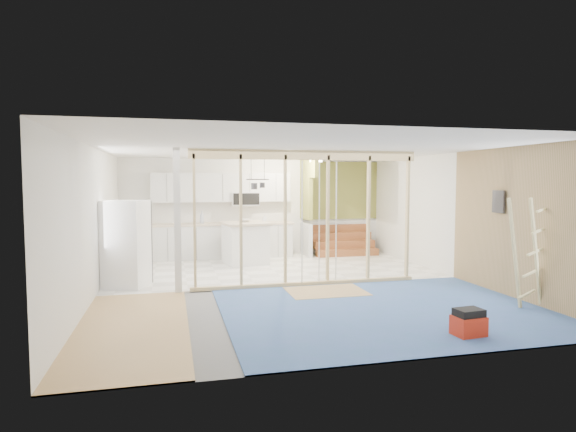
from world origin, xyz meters
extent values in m
cube|color=slate|center=(0.00, 0.00, 0.00)|extent=(7.00, 8.00, 0.01)
cube|color=white|center=(0.00, 0.00, 2.60)|extent=(7.00, 8.00, 0.01)
cube|color=white|center=(0.00, 4.00, 1.30)|extent=(7.00, 0.01, 2.60)
cube|color=white|center=(0.00, -4.00, 1.30)|extent=(7.00, 0.01, 2.60)
cube|color=white|center=(-3.50, 0.00, 1.30)|extent=(0.01, 8.00, 2.60)
cube|color=white|center=(3.50, 0.00, 1.30)|extent=(0.01, 8.00, 2.60)
cube|color=white|center=(0.00, 2.00, 0.01)|extent=(7.00, 4.00, 0.02)
cube|color=#435DA4|center=(1.00, -2.00, 0.01)|extent=(5.00, 4.00, 0.02)
cube|color=tan|center=(-2.75, -2.00, 0.01)|extent=(1.50, 4.00, 0.02)
cube|color=tan|center=(0.50, -0.60, 0.02)|extent=(1.40, 1.00, 0.01)
cube|color=tan|center=(0.30, 0.00, 2.50)|extent=(4.40, 0.09, 0.18)
cube|color=tan|center=(0.30, 0.00, 0.05)|extent=(4.40, 0.09, 0.06)
cube|color=silver|center=(-2.10, 0.00, 1.30)|extent=(0.12, 0.14, 2.60)
cube|color=tan|center=(-1.80, 0.00, 1.30)|extent=(0.04, 0.09, 2.40)
cube|color=tan|center=(-0.96, 0.00, 1.30)|extent=(0.04, 0.09, 2.40)
cube|color=tan|center=(-0.12, 0.00, 1.30)|extent=(0.04, 0.09, 2.40)
cube|color=tan|center=(0.72, 0.00, 1.30)|extent=(0.04, 0.09, 2.40)
cube|color=tan|center=(1.56, 0.00, 1.30)|extent=(0.04, 0.09, 2.40)
cube|color=tan|center=(2.40, 0.00, 1.30)|extent=(0.04, 0.09, 2.40)
cylinder|color=silver|center=(0.20, -0.03, 1.22)|extent=(0.02, 0.02, 2.35)
cylinder|color=silver|center=(0.90, 0.02, 1.22)|extent=(0.02, 0.02, 2.35)
cylinder|color=silver|center=(0.55, 0.00, 1.22)|extent=(0.02, 0.02, 2.35)
cube|color=silver|center=(-0.90, 3.70, 0.44)|extent=(3.60, 0.60, 0.88)
cube|color=beige|center=(-0.90, 3.70, 0.91)|extent=(3.66, 0.64, 0.05)
cube|color=silver|center=(-3.20, 2.60, 0.44)|extent=(0.60, 1.60, 0.88)
cube|color=beige|center=(-3.20, 2.60, 0.91)|extent=(0.64, 1.64, 0.05)
cube|color=silver|center=(-0.90, 3.82, 1.85)|extent=(3.60, 0.34, 0.75)
cube|color=silver|center=(-0.30, 3.78, 1.55)|extent=(0.72, 0.38, 0.36)
cube|color=black|center=(-0.30, 3.59, 1.55)|extent=(0.68, 0.02, 0.30)
cube|color=olive|center=(1.30, 3.55, 1.80)|extent=(0.10, 0.90, 1.60)
cube|color=silver|center=(1.30, 3.55, 0.45)|extent=(0.10, 0.90, 0.90)
cube|color=olive|center=(1.30, 2.85, 2.35)|extent=(0.10, 0.50, 0.50)
cube|color=olive|center=(2.40, 3.97, 1.75)|extent=(2.20, 0.04, 1.60)
cube|color=silver|center=(2.40, 3.97, 0.45)|extent=(2.20, 0.04, 0.90)
cube|color=#995B2C|center=(2.35, 3.20, 0.10)|extent=(1.70, 0.26, 0.20)
cube|color=#995B2C|center=(2.35, 3.46, 0.30)|extent=(1.70, 0.26, 0.20)
cube|color=#995B2C|center=(2.35, 3.72, 0.50)|extent=(1.70, 0.26, 0.20)
cube|color=#995B2C|center=(2.35, 3.98, 0.70)|extent=(1.70, 0.26, 0.20)
torus|color=black|center=(-0.30, 1.90, 2.05)|extent=(0.52, 0.52, 0.02)
cylinder|color=black|center=(-0.45, 1.90, 2.30)|extent=(0.01, 0.01, 0.50)
cylinder|color=black|center=(-0.15, 1.90, 2.30)|extent=(0.01, 0.01, 0.50)
cylinder|color=#35353A|center=(-0.40, 1.80, 1.90)|extent=(0.14, 0.14, 0.14)
cylinder|color=#35353A|center=(-0.18, 2.00, 1.92)|extent=(0.12, 0.12, 0.12)
cube|color=tan|center=(3.48, -2.00, 1.30)|extent=(0.02, 4.00, 2.60)
cube|color=#35353A|center=(3.43, -1.40, 1.65)|extent=(0.04, 0.30, 0.40)
cylinder|color=#FFEABF|center=(1.40, 3.00, 2.54)|extent=(0.32, 0.32, 0.08)
cube|color=white|center=(-3.04, 0.66, 0.83)|extent=(0.90, 0.88, 1.65)
cube|color=#35353A|center=(-2.69, 0.66, 0.83)|extent=(0.24, 0.63, 1.62)
cube|color=white|center=(-0.47, 2.70, 0.47)|extent=(1.07, 1.07, 0.94)
cube|color=beige|center=(-0.47, 2.70, 0.99)|extent=(1.20, 1.20, 0.05)
imported|color=silver|center=(-0.45, 2.82, 1.05)|extent=(0.34, 0.34, 0.07)
imported|color=#B5BBC9|center=(-1.44, 3.68, 1.09)|extent=(0.16, 0.16, 0.32)
imported|color=white|center=(0.18, 3.59, 1.03)|extent=(0.10, 0.10, 0.21)
cube|color=#B62410|center=(1.51, -3.40, 0.14)|extent=(0.41, 0.32, 0.27)
cube|color=black|center=(1.51, -3.40, 0.32)|extent=(0.37, 0.28, 0.10)
cube|color=#E0D089|center=(2.95, -2.44, 0.89)|extent=(0.41, 0.15, 1.75)
cube|color=#E0D089|center=(3.33, -2.44, 0.89)|extent=(0.41, 0.15, 1.75)
cube|color=#E0D089|center=(3.19, -2.44, 0.24)|extent=(0.41, 0.15, 0.12)
cube|color=#E0D089|center=(3.26, -2.44, 0.58)|extent=(0.41, 0.15, 0.12)
cube|color=#E0D089|center=(3.33, -2.44, 0.91)|extent=(0.41, 0.15, 0.12)
cube|color=#E0D089|center=(3.40, -2.44, 1.25)|extent=(0.41, 0.15, 0.12)
cube|color=#E0D089|center=(3.47, -2.44, 1.58)|extent=(0.41, 0.15, 0.12)
camera|label=1|loc=(-2.21, -8.77, 2.01)|focal=30.00mm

